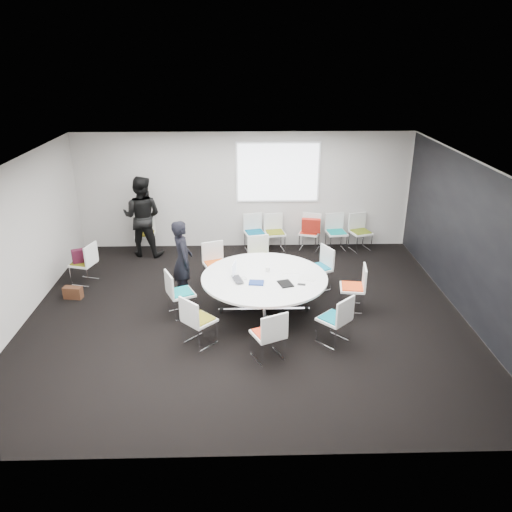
{
  "coord_description": "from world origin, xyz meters",
  "views": [
    {
      "loc": [
        -0.02,
        -8.14,
        4.58
      ],
      "look_at": [
        0.2,
        0.4,
        1.0
      ],
      "focal_mm": 35.0,
      "sensor_mm": 36.0,
      "label": 1
    }
  ],
  "objects_px": {
    "chair_ring_e": "(181,302)",
    "chair_back_b": "(275,240)",
    "chair_ring_g": "(268,344)",
    "chair_back_e": "(360,239)",
    "chair_person_back": "(146,241)",
    "chair_ring_b": "(318,276)",
    "chair_spare_left": "(85,271)",
    "brown_bag": "(73,293)",
    "chair_ring_h": "(334,328)",
    "conference_table": "(264,285)",
    "chair_ring_d": "(216,272)",
    "chair_back_d": "(336,239)",
    "chair_back_c": "(309,239)",
    "person_main": "(183,260)",
    "maroon_bag": "(82,255)",
    "chair_ring_f": "(199,329)",
    "chair_ring_a": "(352,296)",
    "chair_ring_c": "(260,265)",
    "laptop": "(240,279)",
    "cup": "(268,269)",
    "person_back": "(142,216)",
    "chair_back_a": "(255,239)"
  },
  "relations": [
    {
      "from": "chair_back_b",
      "to": "person_main",
      "type": "relative_size",
      "value": 0.55
    },
    {
      "from": "chair_back_b",
      "to": "chair_spare_left",
      "type": "height_order",
      "value": "same"
    },
    {
      "from": "chair_back_b",
      "to": "cup",
      "type": "xyz_separation_m",
      "value": [
        -0.32,
        -2.86,
        0.5
      ]
    },
    {
      "from": "chair_ring_e",
      "to": "brown_bag",
      "type": "xyz_separation_m",
      "value": [
        -2.21,
        0.72,
        -0.16
      ]
    },
    {
      "from": "conference_table",
      "to": "chair_ring_d",
      "type": "relative_size",
      "value": 2.61
    },
    {
      "from": "cup",
      "to": "chair_ring_c",
      "type": "bearing_deg",
      "value": 93.71
    },
    {
      "from": "chair_ring_c",
      "to": "conference_table",
      "type": "bearing_deg",
      "value": 78.34
    },
    {
      "from": "chair_ring_a",
      "to": "chair_ring_g",
      "type": "distance_m",
      "value": 2.3
    },
    {
      "from": "chair_ring_e",
      "to": "chair_back_b",
      "type": "bearing_deg",
      "value": 124.04
    },
    {
      "from": "chair_ring_e",
      "to": "chair_ring_h",
      "type": "xyz_separation_m",
      "value": [
        2.65,
        -1.0,
        0.0
      ]
    },
    {
      "from": "chair_back_d",
      "to": "cup",
      "type": "xyz_separation_m",
      "value": [
        -1.8,
        -2.84,
        0.5
      ]
    },
    {
      "from": "chair_person_back",
      "to": "laptop",
      "type": "distance_m",
      "value": 3.97
    },
    {
      "from": "chair_ring_c",
      "to": "person_back",
      "type": "xyz_separation_m",
      "value": [
        -2.71,
        1.33,
        0.68
      ]
    },
    {
      "from": "chair_ring_a",
      "to": "chair_ring_c",
      "type": "relative_size",
      "value": 1.0
    },
    {
      "from": "conference_table",
      "to": "chair_back_e",
      "type": "distance_m",
      "value": 3.95
    },
    {
      "from": "chair_ring_e",
      "to": "chair_ring_h",
      "type": "bearing_deg",
      "value": 44.69
    },
    {
      "from": "person_back",
      "to": "chair_ring_c",
      "type": "bearing_deg",
      "value": 163.35
    },
    {
      "from": "chair_back_b",
      "to": "chair_ring_f",
      "type": "bearing_deg",
      "value": 60.54
    },
    {
      "from": "chair_spare_left",
      "to": "brown_bag",
      "type": "distance_m",
      "value": 0.72
    },
    {
      "from": "chair_ring_g",
      "to": "person_back",
      "type": "xyz_separation_m",
      "value": [
        -2.73,
        4.42,
        0.68
      ]
    },
    {
      "from": "person_back",
      "to": "laptop",
      "type": "relative_size",
      "value": 5.22
    },
    {
      "from": "chair_ring_g",
      "to": "chair_back_e",
      "type": "height_order",
      "value": "same"
    },
    {
      "from": "chair_back_e",
      "to": "maroon_bag",
      "type": "xyz_separation_m",
      "value": [
        -6.17,
        -1.71,
        0.34
      ]
    },
    {
      "from": "person_main",
      "to": "maroon_bag",
      "type": "distance_m",
      "value": 2.28
    },
    {
      "from": "chair_ring_b",
      "to": "maroon_bag",
      "type": "distance_m",
      "value": 4.88
    },
    {
      "from": "chair_ring_d",
      "to": "chair_ring_c",
      "type": "bearing_deg",
      "value": 179.3
    },
    {
      "from": "chair_back_b",
      "to": "chair_ring_a",
      "type": "bearing_deg",
      "value": 103.58
    },
    {
      "from": "chair_back_d",
      "to": "chair_back_c",
      "type": "bearing_deg",
      "value": -10.75
    },
    {
      "from": "chair_person_back",
      "to": "chair_ring_c",
      "type": "bearing_deg",
      "value": 147.17
    },
    {
      "from": "chair_back_d",
      "to": "person_back",
      "type": "relative_size",
      "value": 0.46
    },
    {
      "from": "chair_ring_a",
      "to": "chair_ring_h",
      "type": "distance_m",
      "value": 1.27
    },
    {
      "from": "chair_ring_d",
      "to": "laptop",
      "type": "distance_m",
      "value": 1.54
    },
    {
      "from": "chair_ring_d",
      "to": "chair_back_a",
      "type": "relative_size",
      "value": 1.0
    },
    {
      "from": "chair_ring_a",
      "to": "chair_ring_c",
      "type": "distance_m",
      "value": 2.25
    },
    {
      "from": "conference_table",
      "to": "chair_ring_d",
      "type": "xyz_separation_m",
      "value": [
        -0.95,
        1.22,
        -0.27
      ]
    },
    {
      "from": "chair_ring_d",
      "to": "person_main",
      "type": "relative_size",
      "value": 0.55
    },
    {
      "from": "chair_ring_c",
      "to": "chair_ring_h",
      "type": "distance_m",
      "value": 2.88
    },
    {
      "from": "chair_ring_a",
      "to": "chair_back_e",
      "type": "height_order",
      "value": "same"
    },
    {
      "from": "conference_table",
      "to": "cup",
      "type": "bearing_deg",
      "value": 72.78
    },
    {
      "from": "chair_ring_a",
      "to": "chair_ring_d",
      "type": "distance_m",
      "value": 2.85
    },
    {
      "from": "chair_ring_c",
      "to": "chair_ring_h",
      "type": "bearing_deg",
      "value": 100.9
    },
    {
      "from": "chair_ring_a",
      "to": "chair_person_back",
      "type": "xyz_separation_m",
      "value": [
        -4.39,
        2.99,
        0.0
      ]
    },
    {
      "from": "chair_person_back",
      "to": "chair_ring_b",
      "type": "bearing_deg",
      "value": 147.64
    },
    {
      "from": "chair_ring_a",
      "to": "person_main",
      "type": "xyz_separation_m",
      "value": [
        -3.21,
        0.57,
        0.52
      ]
    },
    {
      "from": "chair_ring_h",
      "to": "chair_back_b",
      "type": "bearing_deg",
      "value": 56.65
    },
    {
      "from": "chair_ring_g",
      "to": "maroon_bag",
      "type": "xyz_separation_m",
      "value": [
        -3.71,
        2.88,
        0.34
      ]
    },
    {
      "from": "chair_back_b",
      "to": "chair_ring_e",
      "type": "bearing_deg",
      "value": 49.2
    },
    {
      "from": "chair_person_back",
      "to": "chair_ring_f",
      "type": "bearing_deg",
      "value": 107.4
    },
    {
      "from": "chair_back_c",
      "to": "maroon_bag",
      "type": "distance_m",
      "value": 5.24
    },
    {
      "from": "chair_ring_g",
      "to": "chair_ring_h",
      "type": "xyz_separation_m",
      "value": [
        1.11,
        0.44,
        0.0
      ]
    }
  ]
}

